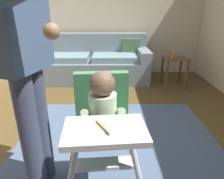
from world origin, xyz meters
TOP-DOWN VIEW (x-y plane):
  - ground at (0.00, 0.00)m, footprint 5.62×6.52m
  - wall_far at (0.00, 2.49)m, footprint 4.82×0.06m
  - area_rug at (0.22, -0.35)m, footprint 2.07×2.28m
  - couch at (-0.22, 1.97)m, footprint 2.18×0.86m
  - high_chair at (0.10, -0.76)m, footprint 0.65×0.76m
  - adult_standing at (-0.39, -0.62)m, footprint 0.50×0.58m
  - side_table at (1.27, 1.56)m, footprint 0.40×0.40m
  - sippy_cup at (1.22, 1.56)m, footprint 0.07×0.07m

SIDE VIEW (x-z plane):
  - ground at x=0.00m, z-range -0.10..0.00m
  - area_rug at x=0.22m, z-range 0.00..0.01m
  - couch at x=-0.22m, z-range -0.10..0.76m
  - side_table at x=1.27m, z-range 0.12..0.64m
  - sippy_cup at x=1.22m, z-range 0.52..0.62m
  - high_chair at x=0.10m, z-range 0.18..1.14m
  - adult_standing at x=-0.39m, z-range 0.11..1.78m
  - wall_far at x=0.00m, z-range 0.00..2.52m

